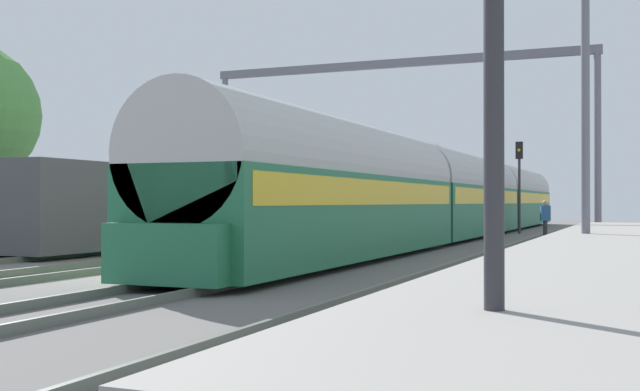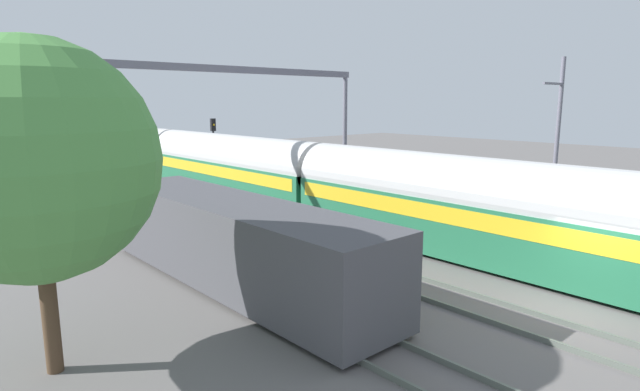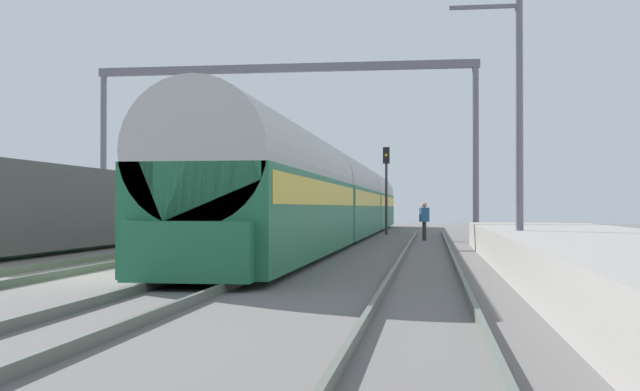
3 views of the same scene
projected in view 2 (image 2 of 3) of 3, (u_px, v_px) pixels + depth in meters
The scene contains 12 objects.
ground at pixel (582, 311), 15.03m from camera, with size 120.00×120.00×0.00m, color #635F5D.
track_far_west at pixel (460, 389), 10.81m from camera, with size 1.52×60.00×0.16m.
track_west at pixel (550, 329), 13.61m from camera, with size 1.51×60.00×0.16m.
track_east at pixel (609, 290), 16.42m from camera, with size 1.51×60.00×0.16m.
platform at pixel (628, 227), 23.13m from camera, with size 4.40×28.00×0.90m.
passenger_train at pixel (233, 167), 32.06m from camera, with size 2.93×49.20×3.82m.
freight_car at pixel (234, 243), 16.84m from camera, with size 2.80×13.00×2.70m.
person_crossing at pixel (302, 179), 33.51m from camera, with size 0.46×0.38×1.73m.
railway_signal_far at pixel (214, 142), 37.14m from camera, with size 0.36×0.30×4.80m.
catenary_gantry at pixel (234, 103), 27.31m from camera, with size 17.14×0.28×7.86m.
catenary_pole_east_mid at pixel (556, 143), 23.59m from camera, with size 1.90×0.20×8.00m.
tree_west_background at pixel (34, 161), 10.81m from camera, with size 5.22×5.22×7.42m.
Camera 2 is at (-15.20, -5.35, 6.06)m, focal length 28.81 mm.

